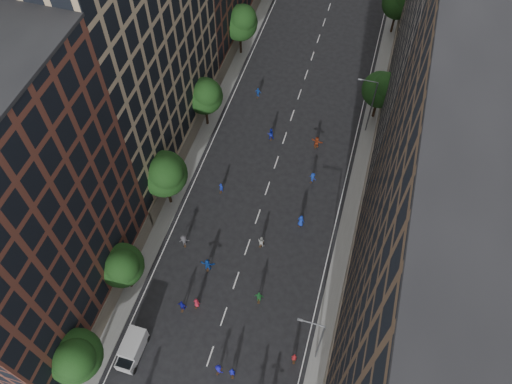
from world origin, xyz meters
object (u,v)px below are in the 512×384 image
streetlamp_far (370,104)px  cargo_van (132,349)px  skater_1 (232,372)px  streetlamp_near (318,340)px

streetlamp_far → cargo_van: bearing=-115.6°
streetlamp_far → skater_1: bearing=-101.5°
streetlamp_near → streetlamp_far: size_ratio=1.00×
cargo_van → streetlamp_near: bearing=15.4°
cargo_van → skater_1: cargo_van is taller
streetlamp_near → streetlamp_far: same height
streetlamp_near → cargo_van: bearing=-165.0°
streetlamp_near → skater_1: (-7.53, -4.15, -4.26)m
cargo_van → skater_1: size_ratio=2.36×
skater_1 → cargo_van: bearing=-13.9°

